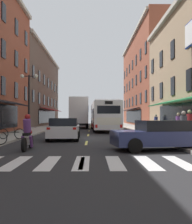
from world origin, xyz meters
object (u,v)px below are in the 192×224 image
object	(u,v)px
transit_bus	(104,116)
bicycle_mid	(11,133)
sedan_near	(64,129)
motorcycle_rider	(28,135)
pedestrian_near	(179,124)
pedestrian_rear	(184,127)
street_lamp_twin	(29,101)
box_truck	(79,113)
pedestrian_mid	(156,122)
sedan_mid	(163,135)
pedestrian_far	(190,124)

from	to	relation	value
transit_bus	bicycle_mid	distance (m)	13.99
sedan_near	motorcycle_rider	distance (m)	5.56
sedan_near	pedestrian_near	xyz separation A→B (m)	(7.74, 0.04, 0.29)
motorcycle_rider	pedestrian_rear	world-z (taller)	pedestrian_rear
sedan_near	pedestrian_rear	distance (m)	7.74
pedestrian_near	street_lamp_twin	xyz separation A→B (m)	(-10.98, 3.47, 1.80)
sedan_near	motorcycle_rider	bearing A→B (deg)	-101.48
pedestrian_rear	bicycle_mid	bearing A→B (deg)	-69.20
sedan_near	transit_bus	bearing A→B (deg)	74.29
bicycle_mid	street_lamp_twin	distance (m)	5.26
box_truck	motorcycle_rider	size ratio (longest dim) A/B	3.75
pedestrian_mid	street_lamp_twin	bearing A→B (deg)	178.25
bicycle_mid	sedan_mid	bearing A→B (deg)	-27.20
sedan_near	pedestrian_near	world-z (taller)	pedestrian_near
pedestrian_mid	pedestrian_far	bearing A→B (deg)	-120.56
pedestrian_mid	pedestrian_far	distance (m)	11.06
sedan_near	pedestrian_far	world-z (taller)	pedestrian_far
motorcycle_rider	sedan_near	bearing A→B (deg)	78.52
pedestrian_near	pedestrian_far	xyz separation A→B (m)	(-0.04, -2.07, 0.06)
sedan_near	pedestrian_mid	size ratio (longest dim) A/B	2.76
motorcycle_rider	street_lamp_twin	world-z (taller)	street_lamp_twin
sedan_mid	pedestrian_far	distance (m)	4.30
transit_bus	sedan_mid	size ratio (longest dim) A/B	2.42
transit_bus	motorcycle_rider	bearing A→B (deg)	-104.34
box_truck	pedestrian_far	distance (m)	21.42
box_truck	sedan_near	distance (m)	18.00
motorcycle_rider	pedestrian_near	distance (m)	10.41
pedestrian_mid	pedestrian_far	xyz separation A→B (m)	(-0.67, -11.04, 0.11)
bicycle_mid	pedestrian_near	size ratio (longest dim) A/B	1.03
sedan_mid	bicycle_mid	distance (m)	9.37
box_truck	sedan_mid	bearing A→B (deg)	-77.66
pedestrian_mid	sedan_mid	bearing A→B (deg)	-129.51
box_truck	street_lamp_twin	world-z (taller)	street_lamp_twin
box_truck	sedan_near	bearing A→B (deg)	-90.14
sedan_mid	box_truck	bearing A→B (deg)	102.34
sedan_near	pedestrian_far	distance (m)	7.97
transit_bus	bicycle_mid	world-z (taller)	transit_bus
sedan_near	pedestrian_rear	bearing A→B (deg)	-30.30
motorcycle_rider	pedestrian_mid	size ratio (longest dim) A/B	1.27
sedan_mid	sedan_near	bearing A→B (deg)	133.27
pedestrian_near	pedestrian_mid	bearing A→B (deg)	30.90
street_lamp_twin	pedestrian_rear	bearing A→B (deg)	-36.78
box_truck	bicycle_mid	bearing A→B (deg)	-99.51
transit_bus	motorcycle_rider	distance (m)	17.23
transit_bus	motorcycle_rider	size ratio (longest dim) A/B	5.63
motorcycle_rider	bicycle_mid	bearing A→B (deg)	115.87
street_lamp_twin	transit_bus	bearing A→B (deg)	50.31
pedestrian_near	pedestrian_far	distance (m)	2.07
sedan_mid	pedestrian_far	bearing A→B (deg)	53.88
pedestrian_near	sedan_mid	bearing A→B (deg)	-169.93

